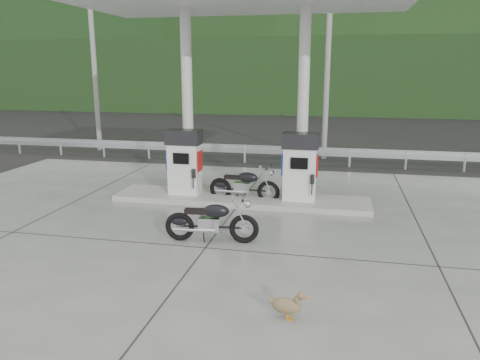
% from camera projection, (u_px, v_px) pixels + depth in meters
% --- Properties ---
extents(ground, '(160.00, 160.00, 0.00)m').
position_uv_depth(ground, '(218.00, 233.00, 10.53)').
color(ground, black).
rests_on(ground, ground).
extents(forecourt_apron, '(18.00, 14.00, 0.02)m').
position_uv_depth(forecourt_apron, '(218.00, 232.00, 10.52)').
color(forecourt_apron, slate).
rests_on(forecourt_apron, ground).
extents(pump_island, '(7.00, 1.40, 0.15)m').
position_uv_depth(pump_island, '(241.00, 199.00, 12.88)').
color(pump_island, gray).
rests_on(pump_island, forecourt_apron).
extents(gas_pump_left, '(0.95, 0.55, 1.80)m').
position_uv_depth(gas_pump_left, '(184.00, 162.00, 12.98)').
color(gas_pump_left, silver).
rests_on(gas_pump_left, pump_island).
extents(gas_pump_right, '(0.95, 0.55, 1.80)m').
position_uv_depth(gas_pump_right, '(300.00, 167.00, 12.33)').
color(gas_pump_right, silver).
rests_on(gas_pump_right, pump_island).
extents(canopy_column_left, '(0.30, 0.30, 5.00)m').
position_uv_depth(canopy_column_left, '(187.00, 103.00, 12.99)').
color(canopy_column_left, silver).
rests_on(canopy_column_left, pump_island).
extents(canopy_column_right, '(0.30, 0.30, 5.00)m').
position_uv_depth(canopy_column_right, '(303.00, 105.00, 12.34)').
color(canopy_column_right, silver).
rests_on(canopy_column_right, pump_island).
extents(guardrail, '(26.00, 0.16, 1.42)m').
position_uv_depth(guardrail, '(270.00, 146.00, 17.97)').
color(guardrail, '#ADB1B6').
rests_on(guardrail, ground).
extents(road, '(60.00, 7.00, 0.01)m').
position_uv_depth(road, '(281.00, 149.00, 21.47)').
color(road, black).
rests_on(road, ground).
extents(utility_pole_a, '(0.22, 0.22, 8.00)m').
position_uv_depth(utility_pole_a, '(94.00, 59.00, 20.26)').
color(utility_pole_a, gray).
rests_on(utility_pole_a, ground).
extents(utility_pole_b, '(0.22, 0.22, 8.00)m').
position_uv_depth(utility_pole_b, '(328.00, 58.00, 18.23)').
color(utility_pole_b, gray).
rests_on(utility_pole_b, ground).
extents(tree_band, '(80.00, 6.00, 6.00)m').
position_uv_depth(tree_band, '(310.00, 76.00, 38.37)').
color(tree_band, black).
rests_on(tree_band, ground).
extents(forested_hills, '(100.00, 40.00, 140.00)m').
position_uv_depth(forested_hills, '(323.00, 94.00, 67.61)').
color(forested_hills, black).
rests_on(forested_hills, ground).
extents(motorcycle_left, '(1.89, 0.69, 0.88)m').
position_uv_depth(motorcycle_left, '(244.00, 186.00, 12.87)').
color(motorcycle_left, black).
rests_on(motorcycle_left, forecourt_apron).
extents(motorcycle_right, '(1.92, 0.77, 0.88)m').
position_uv_depth(motorcycle_right, '(212.00, 221.00, 9.84)').
color(motorcycle_right, black).
rests_on(motorcycle_right, forecourt_apron).
extents(duck, '(0.56, 0.22, 0.39)m').
position_uv_depth(duck, '(286.00, 306.00, 6.83)').
color(duck, brown).
rests_on(duck, forecourt_apron).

